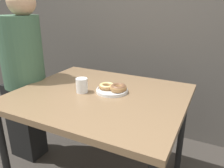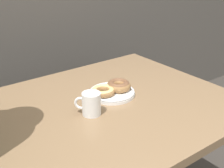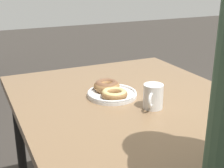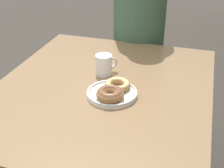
# 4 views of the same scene
# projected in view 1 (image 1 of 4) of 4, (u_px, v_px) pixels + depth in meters

# --- Properties ---
(wall_back) EXTENTS (8.00, 0.05, 2.60)m
(wall_back) POSITION_uv_depth(u_px,v_px,m) (147.00, 12.00, 2.17)
(wall_back) COLOR #56514C
(wall_back) RESTS_ON ground_plane
(dining_table) EXTENTS (1.17, 0.99, 0.78)m
(dining_table) POSITION_uv_depth(u_px,v_px,m) (100.00, 103.00, 1.56)
(dining_table) COLOR #846647
(dining_table) RESTS_ON ground_plane
(donut_plate) EXTENTS (0.26, 0.23, 0.06)m
(donut_plate) POSITION_uv_depth(u_px,v_px,m) (113.00, 88.00, 1.55)
(donut_plate) COLOR white
(donut_plate) RESTS_ON dining_table
(coffee_mug) EXTENTS (0.10, 0.10, 0.10)m
(coffee_mug) POSITION_uv_depth(u_px,v_px,m) (82.00, 85.00, 1.54)
(coffee_mug) COLOR white
(coffee_mug) RESTS_ON dining_table
(person_figure) EXTENTS (0.38, 0.34, 1.50)m
(person_figure) POSITION_uv_depth(u_px,v_px,m) (23.00, 74.00, 1.85)
(person_figure) COLOR black
(person_figure) RESTS_ON ground_plane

